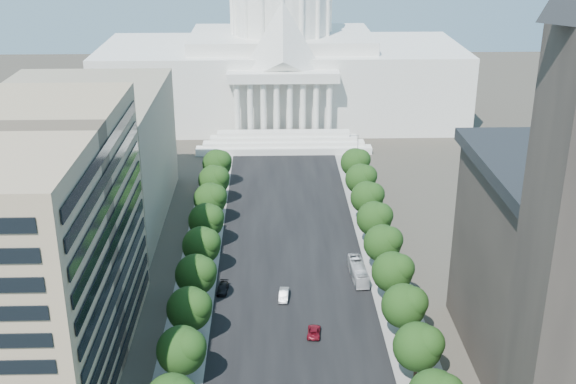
{
  "coord_description": "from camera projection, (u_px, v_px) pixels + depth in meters",
  "views": [
    {
      "loc": [
        -4.33,
        -56.79,
        69.19
      ],
      "look_at": [
        -0.76,
        74.02,
        16.58
      ],
      "focal_mm": 45.0,
      "sensor_mm": 36.0,
      "label": 1
    }
  ],
  "objects": [
    {
      "name": "tree_l_h",
      "position": [
        212.0,
        198.0,
        164.59
      ],
      "size": [
        7.79,
        7.6,
        9.97
      ],
      "color": "#33261C",
      "rests_on": "ground"
    },
    {
      "name": "streetlight_e",
      "position": [
        367.0,
        177.0,
        178.94
      ],
      "size": [
        2.61,
        0.44,
        9.0
      ],
      "color": "gray",
      "rests_on": "ground"
    },
    {
      "name": "tree_r_e",
      "position": [
        394.0,
        271.0,
        132.11
      ],
      "size": [
        7.79,
        7.6,
        9.97
      ],
      "color": "#33261C",
      "rests_on": "ground"
    },
    {
      "name": "tree_l_c",
      "position": [
        183.0,
        349.0,
        108.94
      ],
      "size": [
        7.79,
        7.6,
        9.97
      ],
      "color": "#33261C",
      "rests_on": "ground"
    },
    {
      "name": "tree_r_h",
      "position": [
        368.0,
        197.0,
        165.5
      ],
      "size": [
        7.79,
        7.6,
        9.97
      ],
      "color": "#33261C",
      "rests_on": "ground"
    },
    {
      "name": "car_dark_b",
      "position": [
        223.0,
        288.0,
        137.74
      ],
      "size": [
        2.35,
        4.94,
        1.39
      ],
      "primitive_type": "imported",
      "rotation": [
        0.0,
        0.0,
        -0.09
      ],
      "color": "black",
      "rests_on": "ground"
    },
    {
      "name": "streetlight_c",
      "position": [
        402.0,
        273.0,
        132.57
      ],
      "size": [
        2.61,
        0.44,
        9.0
      ],
      "color": "gray",
      "rests_on": "ground"
    },
    {
      "name": "tree_l_i",
      "position": [
        215.0,
        180.0,
        175.72
      ],
      "size": [
        7.79,
        7.6,
        9.97
      ],
      "color": "#33261C",
      "rests_on": "ground"
    },
    {
      "name": "city_bus",
      "position": [
        358.0,
        271.0,
        142.46
      ],
      "size": [
        3.18,
        11.12,
        3.06
      ],
      "primitive_type": "imported",
      "rotation": [
        0.0,
        0.0,
        0.06
      ],
      "color": "silver",
      "rests_on": "ground"
    },
    {
      "name": "car_silver",
      "position": [
        284.0,
        295.0,
        135.24
      ],
      "size": [
        2.12,
        5.03,
        1.62
      ],
      "primitive_type": "imported",
      "rotation": [
        0.0,
        0.0,
        -0.09
      ],
      "color": "#A7A9AF",
      "rests_on": "ground"
    },
    {
      "name": "tree_l_g",
      "position": [
        207.0,
        220.0,
        153.46
      ],
      "size": [
        7.79,
        7.6,
        9.97
      ],
      "color": "#33261C",
      "rests_on": "ground"
    },
    {
      "name": "car_red",
      "position": [
        314.0,
        332.0,
        123.95
      ],
      "size": [
        2.72,
        4.97,
        1.32
      ],
      "primitive_type": "imported",
      "rotation": [
        0.0,
        0.0,
        3.03
      ],
      "color": "maroon",
      "rests_on": "ground"
    },
    {
      "name": "tree_l_d",
      "position": [
        191.0,
        308.0,
        120.07
      ],
      "size": [
        7.79,
        7.6,
        9.97
      ],
      "color": "#33261C",
      "rests_on": "ground"
    },
    {
      "name": "streetlight_b",
      "position": [
        431.0,
        352.0,
        109.38
      ],
      "size": [
        2.61,
        0.44,
        9.0
      ],
      "color": "gray",
      "rests_on": "ground"
    },
    {
      "name": "tree_r_c",
      "position": [
        420.0,
        346.0,
        109.86
      ],
      "size": [
        7.79,
        7.6,
        9.97
      ],
      "color": "#33261C",
      "rests_on": "ground"
    },
    {
      "name": "tree_r_f",
      "position": [
        384.0,
        242.0,
        143.24
      ],
      "size": [
        7.79,
        7.6,
        9.97
      ],
      "color": "#33261C",
      "rests_on": "ground"
    },
    {
      "name": "tree_r_j",
      "position": [
        356.0,
        162.0,
        187.76
      ],
      "size": [
        7.79,
        7.6,
        9.97
      ],
      "color": "#33261C",
      "rests_on": "ground"
    },
    {
      "name": "sidewalk_right",
      "position": [
        374.0,
        233.0,
        162.54
      ],
      "size": [
        8.0,
        260.0,
        0.02
      ],
      "primitive_type": "cube",
      "color": "gray",
      "rests_on": "ground"
    },
    {
      "name": "streetlight_d",
      "position": [
        382.0,
        218.0,
        155.76
      ],
      "size": [
        2.61,
        0.44,
        9.0
      ],
      "color": "gray",
      "rests_on": "ground"
    },
    {
      "name": "tree_r_g",
      "position": [
        376.0,
        218.0,
        154.37
      ],
      "size": [
        7.79,
        7.6,
        9.97
      ],
      "color": "#33261C",
      "rests_on": "ground"
    },
    {
      "name": "tree_l_f",
      "position": [
        203.0,
        245.0,
        142.33
      ],
      "size": [
        7.79,
        7.6,
        9.97
      ],
      "color": "#33261C",
      "rests_on": "ground"
    },
    {
      "name": "tree_r_i",
      "position": [
        362.0,
        178.0,
        176.63
      ],
      "size": [
        7.79,
        7.6,
        9.97
      ],
      "color": "#33261C",
      "rests_on": "ground"
    },
    {
      "name": "sidewalk_left",
      "position": [
        205.0,
        235.0,
        161.58
      ],
      "size": [
        8.0,
        260.0,
        0.02
      ],
      "primitive_type": "cube",
      "color": "gray",
      "rests_on": "ground"
    },
    {
      "name": "tree_l_j",
      "position": [
        218.0,
        163.0,
        186.85
      ],
      "size": [
        7.79,
        7.6,
        9.97
      ],
      "color": "#33261C",
      "rests_on": "ground"
    },
    {
      "name": "capitol",
      "position": [
        281.0,
        60.0,
        242.61
      ],
      "size": [
        120.0,
        56.0,
        73.0
      ],
      "color": "white",
      "rests_on": "ground"
    },
    {
      "name": "streetlight_f",
      "position": [
        356.0,
        146.0,
        202.13
      ],
      "size": [
        2.61,
        0.44,
        9.0
      ],
      "color": "gray",
      "rests_on": "ground"
    },
    {
      "name": "road_asphalt",
      "position": [
        289.0,
        234.0,
        162.06
      ],
      "size": [
        30.0,
        260.0,
        0.01
      ],
      "primitive_type": "cube",
      "color": "black",
      "rests_on": "ground"
    },
    {
      "name": "office_block_left_far",
      "position": [
        78.0,
        158.0,
        164.53
      ],
      "size": [
        38.0,
        52.0,
        30.0
      ],
      "primitive_type": "cube",
      "color": "gray",
      "rests_on": "ground"
    },
    {
      "name": "tree_r_d",
      "position": [
        406.0,
        305.0,
        120.98
      ],
      "size": [
        7.79,
        7.6,
        9.97
      ],
      "color": "#33261C",
      "rests_on": "ground"
    },
    {
      "name": "tree_l_e",
      "position": [
        197.0,
        274.0,
        131.2
      ],
      "size": [
        7.79,
        7.6,
        9.97
      ],
      "color": "#33261C",
      "rests_on": "ground"
    }
  ]
}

